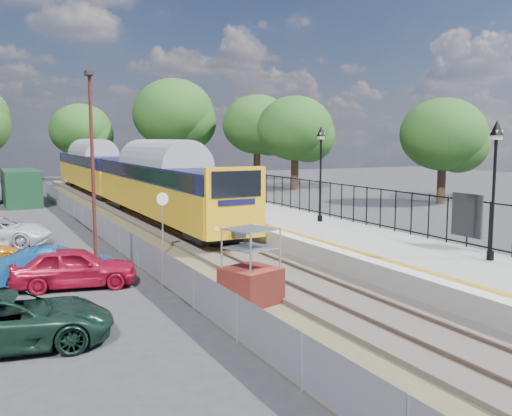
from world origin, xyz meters
TOP-DOWN VIEW (x-y plane):
  - ground at (0.00, 0.00)m, footprint 120.00×120.00m
  - track_bed at (-0.47, 9.67)m, footprint 5.90×80.00m
  - platform at (4.20, 8.00)m, footprint 5.00×70.00m
  - platform_edge at (2.14, 8.00)m, footprint 0.90×70.00m
  - victorian_lamp_south at (5.50, -4.00)m, footprint 0.44×0.44m
  - victorian_lamp_north at (5.30, 6.00)m, footprint 0.44×0.44m
  - palisade_fence at (6.55, 2.24)m, footprint 0.12×26.00m
  - wire_fence at (-4.20, 12.00)m, footprint 0.06×52.00m
  - tree_line at (1.40, 42.00)m, footprint 56.80×43.80m
  - train at (0.00, 24.64)m, footprint 2.82×40.83m
  - brick_plinth at (-2.50, -2.29)m, footprint 1.81×1.81m
  - speed_sign at (-2.67, 5.76)m, footprint 0.54×0.14m
  - carpark_lamp at (-6.21, 1.78)m, footprint 0.25×0.50m
  - car_green at (-9.13, -2.93)m, footprint 5.01×2.80m
  - car_red at (-6.85, 2.09)m, footprint 4.25×2.40m
  - car_blue at (-7.33, 2.67)m, footprint 4.07×1.94m

SIDE VIEW (x-z plane):
  - ground at x=0.00m, z-range 0.00..0.00m
  - track_bed at x=-0.47m, z-range -0.05..0.24m
  - platform at x=4.20m, z-range 0.00..0.90m
  - wire_fence at x=-4.20m, z-range 0.00..1.20m
  - car_blue at x=-7.33m, z-range 0.00..1.29m
  - car_green at x=-9.13m, z-range 0.00..1.32m
  - car_red at x=-6.85m, z-range 0.00..1.36m
  - platform_edge at x=2.14m, z-range 0.90..0.91m
  - brick_plinth at x=-2.50m, z-range -0.05..2.28m
  - speed_sign at x=-2.67m, z-range 0.47..3.14m
  - palisade_fence at x=6.55m, z-range 0.84..2.84m
  - train at x=0.00m, z-range 0.59..4.09m
  - carpark_lamp at x=-6.21m, z-range 0.49..7.54m
  - victorian_lamp_south at x=5.50m, z-range 2.00..6.60m
  - victorian_lamp_north at x=5.30m, z-range 2.00..6.60m
  - tree_line at x=1.40m, z-range 0.67..12.55m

